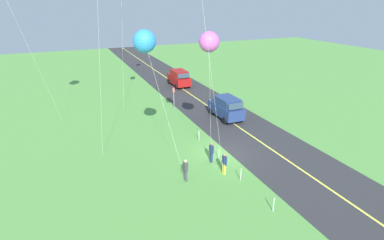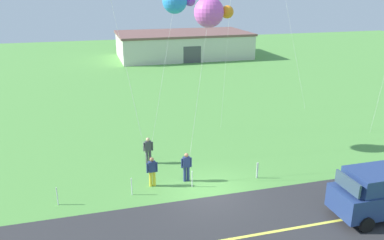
{
  "view_description": "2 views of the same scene",
  "coord_description": "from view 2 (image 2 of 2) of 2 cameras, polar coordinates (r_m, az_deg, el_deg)",
  "views": [
    {
      "loc": [
        -18.34,
        10.59,
        11.3
      ],
      "look_at": [
        1.03,
        2.18,
        2.84
      ],
      "focal_mm": 28.22,
      "sensor_mm": 36.0,
      "label": 1
    },
    {
      "loc": [
        -5.51,
        -16.8,
        9.86
      ],
      "look_at": [
        0.16,
        3.67,
        2.58
      ],
      "focal_mm": 37.06,
      "sensor_mm": 36.0,
      "label": 2
    }
  ],
  "objects": [
    {
      "name": "person_child_watcher",
      "position": [
        22.97,
        -6.32,
        -4.25
      ],
      "size": [
        0.58,
        0.22,
        1.6
      ],
      "rotation": [
        0.0,
        0.0,
        0.86
      ],
      "color": "#3F3F47",
      "rests_on": "ground"
    },
    {
      "name": "fence_post_1",
      "position": [
        19.94,
        -8.68,
        -9.47
      ],
      "size": [
        0.05,
        0.05,
        0.9
      ],
      "primitive_type": "cylinder",
      "color": "silver",
      "rests_on": "ground"
    },
    {
      "name": "ground_plane",
      "position": [
        20.26,
        2.36,
        -10.37
      ],
      "size": [
        120.0,
        120.0,
        0.1
      ],
      "primitive_type": "cube",
      "color": "#549342"
    },
    {
      "name": "fence_post_4",
      "position": [
        21.6,
        9.44,
        -7.17
      ],
      "size": [
        0.05,
        0.05,
        0.9
      ],
      "primitive_type": "cylinder",
      "color": "silver",
      "rests_on": "ground"
    },
    {
      "name": "kite_yellow_high",
      "position": [
        23.27,
        -2.35,
        16.74
      ],
      "size": [
        3.29,
        2.45,
        9.68
      ],
      "color": "silver",
      "rests_on": "ground"
    },
    {
      "name": "road_centre_stripe",
      "position": [
        17.06,
        6.63,
        -16.5
      ],
      "size": [
        120.0,
        0.16,
        0.0
      ],
      "primitive_type": "cube",
      "color": "#E5E04C",
      "rests_on": "asphalt_road"
    },
    {
      "name": "person_adult_near",
      "position": [
        20.45,
        -5.76,
        -7.28
      ],
      "size": [
        0.58,
        0.22,
        1.6
      ],
      "rotation": [
        0.0,
        0.0,
        1.63
      ],
      "color": "yellow",
      "rests_on": "ground"
    },
    {
      "name": "asphalt_road",
      "position": [
        17.06,
        6.63,
        -16.51
      ],
      "size": [
        120.0,
        7.0,
        0.0
      ],
      "primitive_type": "cube",
      "color": "#2D2D30",
      "rests_on": "ground"
    },
    {
      "name": "fence_post_0",
      "position": [
        19.94,
        -18.82,
        -10.35
      ],
      "size": [
        0.05,
        0.05,
        0.9
      ],
      "primitive_type": "cylinder",
      "color": "silver",
      "rests_on": "ground"
    },
    {
      "name": "fence_post_2",
      "position": [
        20.45,
        0.0,
        -8.48
      ],
      "size": [
        0.05,
        0.05,
        0.9
      ],
      "primitive_type": "cylinder",
      "color": "silver",
      "rests_on": "ground"
    },
    {
      "name": "fence_post_3",
      "position": [
        21.59,
        9.32,
        -7.19
      ],
      "size": [
        0.05,
        0.05,
        0.9
      ],
      "primitive_type": "cylinder",
      "color": "silver",
      "rests_on": "ground"
    },
    {
      "name": "person_adult_companion",
      "position": [
        20.85,
        -0.81,
        -6.64
      ],
      "size": [
        0.58,
        0.22,
        1.6
      ],
      "rotation": [
        0.0,
        0.0,
        5.44
      ],
      "color": "navy",
      "rests_on": "ground"
    },
    {
      "name": "car_suv_foreground",
      "position": [
        19.67,
        25.51,
        -9.36
      ],
      "size": [
        4.4,
        2.12,
        2.24
      ],
      "color": "navy",
      "rests_on": "ground"
    },
    {
      "name": "warehouse_distant",
      "position": [
        57.49,
        -1.32,
        10.81
      ],
      "size": [
        18.36,
        10.2,
        3.5
      ],
      "color": "beige",
      "rests_on": "ground"
    },
    {
      "name": "kite_blue_mid",
      "position": [
        19.01,
        2.65,
        15.22
      ],
      "size": [
        2.28,
        1.4,
        9.34
      ],
      "color": "silver",
      "rests_on": "ground"
    }
  ]
}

